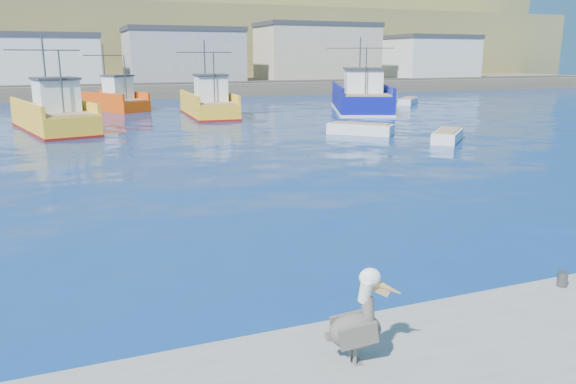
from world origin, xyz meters
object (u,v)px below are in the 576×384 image
object	(u,v)px
skiff_far	(408,102)
pelican	(358,323)
trawler_blue	(361,98)
trawler_yellow_b	(209,105)
boat_orange	(113,100)
skiff_mid	(360,130)
skiff_extra	(448,137)
trawler_yellow_a	(54,116)

from	to	relation	value
skiff_far	pelican	world-z (taller)	pelican
trawler_blue	pelican	world-z (taller)	trawler_blue
trawler_yellow_b	trawler_blue	distance (m)	14.38
boat_orange	pelican	world-z (taller)	boat_orange
skiff_mid	skiff_far	size ratio (longest dim) A/B	1.07
skiff_mid	skiff_extra	distance (m)	5.73
trawler_yellow_b	skiff_extra	distance (m)	21.71
boat_orange	skiff_mid	xyz separation A→B (m)	(13.39, -23.07, -0.72)
trawler_yellow_b	skiff_far	distance (m)	22.94
skiff_mid	trawler_yellow_b	bearing A→B (deg)	113.31
skiff_far	trawler_blue	bearing A→B (deg)	-151.62
trawler_blue	pelican	size ratio (longest dim) A/B	9.46
trawler_blue	skiff_mid	bearing A→B (deg)	-119.06
trawler_blue	skiff_far	distance (m)	9.34
trawler_yellow_b	boat_orange	distance (m)	10.89
trawler_yellow_a	skiff_extra	world-z (taller)	trawler_yellow_a
trawler_yellow_a	boat_orange	size ratio (longest dim) A/B	1.35
pelican	skiff_extra	bearing A→B (deg)	49.84
skiff_mid	pelican	xyz separation A→B (m)	(-14.12, -25.35, 0.84)
boat_orange	pelican	bearing A→B (deg)	-90.86
boat_orange	skiff_far	xyz separation A→B (m)	(29.60, -4.22, -0.74)
trawler_yellow_b	trawler_yellow_a	bearing A→B (deg)	-155.18
boat_orange	skiff_extra	distance (m)	32.39
trawler_yellow_b	pelican	xyz separation A→B (m)	(-7.76, -40.11, 0.16)
trawler_blue	boat_orange	xyz separation A→B (m)	(-21.41, 8.64, -0.13)
trawler_blue	skiff_extra	distance (m)	19.66
trawler_yellow_a	skiff_extra	size ratio (longest dim) A/B	3.03
boat_orange	trawler_yellow_b	bearing A→B (deg)	-49.79
trawler_yellow_b	pelican	distance (m)	40.85
trawler_blue	skiff_extra	world-z (taller)	trawler_blue
trawler_blue	skiff_extra	size ratio (longest dim) A/B	3.78
trawler_yellow_b	trawler_blue	bearing A→B (deg)	-1.28
trawler_yellow_a	pelican	xyz separation A→B (m)	(4.34, -34.51, 0.12)
trawler_yellow_a	boat_orange	world-z (taller)	trawler_yellow_a
trawler_yellow_b	skiff_mid	xyz separation A→B (m)	(6.36, -14.76, -0.68)
skiff_far	pelican	bearing A→B (deg)	-124.44
skiff_mid	pelican	world-z (taller)	pelican
boat_orange	skiff_far	bearing A→B (deg)	-8.11
boat_orange	pelican	distance (m)	48.43
boat_orange	trawler_yellow_a	bearing A→B (deg)	-110.00
trawler_yellow_a	trawler_blue	bearing A→B (deg)	11.27
trawler_yellow_a	skiff_extra	distance (m)	25.82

